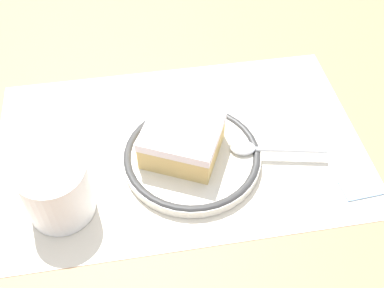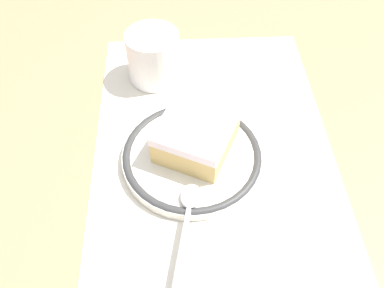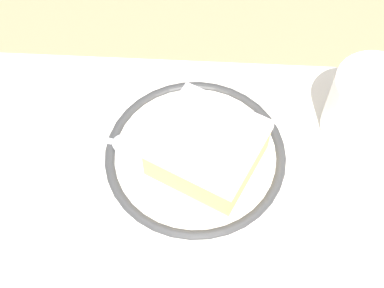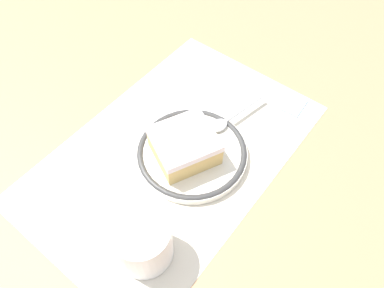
{
  "view_description": "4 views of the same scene",
  "coord_description": "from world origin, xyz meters",
  "px_view_note": "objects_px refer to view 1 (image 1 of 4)",
  "views": [
    {
      "loc": [
        -0.05,
        -0.41,
        0.49
      ],
      "look_at": [
        0.01,
        -0.03,
        0.03
      ],
      "focal_mm": 43.71,
      "sensor_mm": 36.0,
      "label": 1
    },
    {
      "loc": [
        0.33,
        -0.05,
        0.43
      ],
      "look_at": [
        0.01,
        -0.03,
        0.03
      ],
      "focal_mm": 38.15,
      "sensor_mm": 36.0,
      "label": 2
    },
    {
      "loc": [
        -0.0,
        0.24,
        0.49
      ],
      "look_at": [
        0.01,
        -0.03,
        0.03
      ],
      "focal_mm": 52.2,
      "sensor_mm": 36.0,
      "label": 3
    },
    {
      "loc": [
        -0.26,
        -0.24,
        0.52
      ],
      "look_at": [
        0.01,
        -0.03,
        0.03
      ],
      "focal_mm": 35.03,
      "sensor_mm": 36.0,
      "label": 4
    }
  ],
  "objects_px": {
    "plate": "(192,156)",
    "cup": "(58,193)",
    "spoon": "(258,149)",
    "napkin": "(258,91)",
    "cake_slice": "(180,140)",
    "sugar_packet": "(362,187)"
  },
  "relations": [
    {
      "from": "cake_slice",
      "to": "sugar_packet",
      "type": "distance_m",
      "value": 0.24
    },
    {
      "from": "plate",
      "to": "sugar_packet",
      "type": "height_order",
      "value": "plate"
    },
    {
      "from": "cake_slice",
      "to": "spoon",
      "type": "distance_m",
      "value": 0.1
    },
    {
      "from": "plate",
      "to": "cup",
      "type": "distance_m",
      "value": 0.18
    },
    {
      "from": "cup",
      "to": "plate",
      "type": "bearing_deg",
      "value": 16.42
    },
    {
      "from": "spoon",
      "to": "napkin",
      "type": "height_order",
      "value": "spoon"
    },
    {
      "from": "cup",
      "to": "sugar_packet",
      "type": "xyz_separation_m",
      "value": [
        0.37,
        -0.03,
        -0.03
      ]
    },
    {
      "from": "cake_slice",
      "to": "napkin",
      "type": "bearing_deg",
      "value": 38.98
    },
    {
      "from": "cake_slice",
      "to": "spoon",
      "type": "relative_size",
      "value": 0.96
    },
    {
      "from": "sugar_packet",
      "to": "spoon",
      "type": "bearing_deg",
      "value": 148.77
    },
    {
      "from": "cup",
      "to": "sugar_packet",
      "type": "height_order",
      "value": "cup"
    },
    {
      "from": "cake_slice",
      "to": "spoon",
      "type": "height_order",
      "value": "cake_slice"
    },
    {
      "from": "plate",
      "to": "spoon",
      "type": "distance_m",
      "value": 0.09
    },
    {
      "from": "spoon",
      "to": "cake_slice",
      "type": "bearing_deg",
      "value": 171.66
    },
    {
      "from": "plate",
      "to": "cake_slice",
      "type": "relative_size",
      "value": 1.48
    },
    {
      "from": "sugar_packet",
      "to": "plate",
      "type": "bearing_deg",
      "value": 158.55
    },
    {
      "from": "cake_slice",
      "to": "napkin",
      "type": "relative_size",
      "value": 1.09
    },
    {
      "from": "spoon",
      "to": "sugar_packet",
      "type": "distance_m",
      "value": 0.14
    },
    {
      "from": "napkin",
      "to": "spoon",
      "type": "bearing_deg",
      "value": -105.16
    },
    {
      "from": "plate",
      "to": "cup",
      "type": "relative_size",
      "value": 2.3
    },
    {
      "from": "plate",
      "to": "spoon",
      "type": "relative_size",
      "value": 1.42
    },
    {
      "from": "plate",
      "to": "sugar_packet",
      "type": "bearing_deg",
      "value": -21.45
    }
  ]
}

